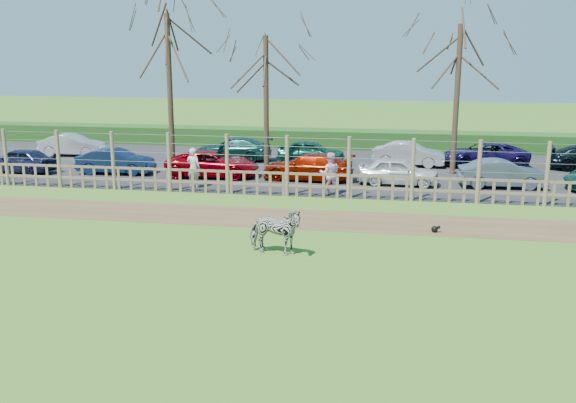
% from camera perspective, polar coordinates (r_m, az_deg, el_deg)
% --- Properties ---
extents(ground, '(120.00, 120.00, 0.00)m').
position_cam_1_polar(ground, '(18.66, -4.37, -4.91)').
color(ground, olive).
rests_on(ground, ground).
extents(dirt_strip, '(34.00, 2.80, 0.01)m').
position_cam_1_polar(dirt_strip, '(22.86, -1.61, -1.43)').
color(dirt_strip, brown).
rests_on(dirt_strip, ground).
extents(asphalt, '(44.00, 13.00, 0.04)m').
position_cam_1_polar(asphalt, '(32.49, 1.91, 3.02)').
color(asphalt, '#232326').
rests_on(asphalt, ground).
extents(hedge, '(46.00, 2.00, 1.10)m').
position_cam_1_polar(hedge, '(39.27, 3.36, 5.58)').
color(hedge, '#1E4716').
rests_on(hedge, ground).
extents(fence, '(30.16, 0.16, 2.50)m').
position_cam_1_polar(fence, '(26.04, -0.08, 2.20)').
color(fence, brown).
rests_on(fence, ground).
extents(tree_left, '(4.80, 4.80, 7.88)m').
position_cam_1_polar(tree_left, '(31.61, -10.59, 12.72)').
color(tree_left, '#3D2B1E').
rests_on(tree_left, ground).
extents(tree_mid, '(4.80, 4.80, 6.83)m').
position_cam_1_polar(tree_mid, '(31.34, -1.98, 11.56)').
color(tree_mid, '#3D2B1E').
rests_on(tree_mid, ground).
extents(tree_right, '(4.80, 4.80, 7.35)m').
position_cam_1_polar(tree_right, '(31.27, 14.94, 11.82)').
color(tree_right, '#3D2B1E').
rests_on(tree_right, ground).
extents(zebra, '(1.74, 0.94, 1.40)m').
position_cam_1_polar(zebra, '(18.62, -1.18, -2.65)').
color(zebra, gray).
rests_on(zebra, ground).
extents(visitor_a, '(0.70, 0.54, 1.72)m').
position_cam_1_polar(visitor_a, '(27.80, -8.41, 2.98)').
color(visitor_a, beige).
rests_on(visitor_a, asphalt).
extents(visitor_b, '(0.94, 0.79, 1.72)m').
position_cam_1_polar(visitor_b, '(26.27, 3.73, 2.49)').
color(visitor_b, '#EFB5E0').
rests_on(visitor_b, asphalt).
extents(crow, '(0.30, 0.22, 0.24)m').
position_cam_1_polar(crow, '(21.54, 12.94, -2.40)').
color(crow, black).
rests_on(crow, ground).
extents(car_0, '(3.65, 1.79, 1.20)m').
position_cam_1_polar(car_0, '(33.54, -22.75, 3.39)').
color(car_0, '#1A1D3F').
rests_on(car_0, asphalt).
extents(car_1, '(3.69, 1.41, 1.20)m').
position_cam_1_polar(car_1, '(31.80, -15.06, 3.48)').
color(car_1, '#112149').
rests_on(car_1, asphalt).
extents(car_2, '(4.41, 2.20, 1.20)m').
position_cam_1_polar(car_2, '(30.19, -6.72, 3.34)').
color(car_2, '#94010B').
rests_on(car_2, asphalt).
extents(car_3, '(4.27, 2.04, 1.20)m').
position_cam_1_polar(car_3, '(29.22, 1.79, 3.09)').
color(car_3, '#821100').
rests_on(car_3, asphalt).
extents(car_4, '(3.60, 1.63, 1.20)m').
position_cam_1_polar(car_4, '(28.58, 9.79, 2.67)').
color(car_4, white).
rests_on(car_4, asphalt).
extents(car_5, '(3.72, 1.51, 1.20)m').
position_cam_1_polar(car_5, '(29.08, 18.51, 2.36)').
color(car_5, '#4C596C').
rests_on(car_5, asphalt).
extents(car_7, '(3.71, 1.48, 1.20)m').
position_cam_1_polar(car_7, '(38.02, -18.60, 4.79)').
color(car_7, '#BDB4BA').
rests_on(car_7, asphalt).
extents(car_9, '(4.16, 1.73, 1.20)m').
position_cam_1_polar(car_9, '(34.68, -4.91, 4.67)').
color(car_9, '#134039').
rests_on(car_9, asphalt).
extents(car_10, '(3.55, 1.50, 1.20)m').
position_cam_1_polar(car_10, '(33.59, 2.06, 4.43)').
color(car_10, '#144E38').
rests_on(car_10, asphalt).
extents(car_11, '(3.77, 1.69, 1.20)m').
position_cam_1_polar(car_11, '(33.44, 10.71, 4.17)').
color(car_11, '#BABABB').
rests_on(car_11, asphalt).
extents(car_12, '(4.54, 2.54, 1.20)m').
position_cam_1_polar(car_12, '(34.18, 17.06, 4.01)').
color(car_12, '#190F44').
rests_on(car_12, asphalt).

